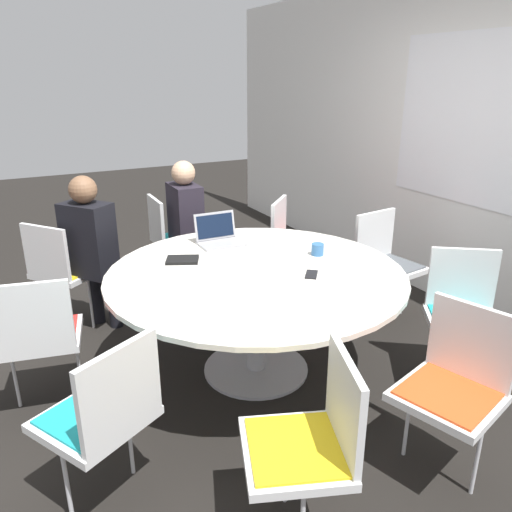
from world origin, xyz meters
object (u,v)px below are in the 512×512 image
at_px(chair_5, 455,379).
at_px(cell_phone, 311,274).
at_px(person_1, 91,243).
at_px(chair_1, 62,266).
at_px(chair_6, 464,308).
at_px(chair_2, 38,331).
at_px(chair_8, 293,239).
at_px(coffee_cup, 318,249).
at_px(person_0, 187,219).
at_px(laptop, 218,236).
at_px(chair_0, 171,234).
at_px(chair_4, 312,435).
at_px(chair_7, 385,257).
at_px(chair_3, 103,410).
at_px(spiral_notebook, 182,260).

height_order(chair_5, cell_phone, chair_5).
bearing_deg(person_1, cell_phone, 2.26).
distance_m(chair_1, chair_6, 2.87).
xyz_separation_m(chair_1, chair_2, (1.02, -0.27, 0.00)).
xyz_separation_m(chair_8, person_1, (-0.13, -1.68, 0.19)).
height_order(coffee_cup, cell_phone, coffee_cup).
xyz_separation_m(chair_1, chair_8, (0.27, 1.90, 0.00)).
height_order(person_0, laptop, person_0).
bearing_deg(chair_0, chair_8, 56.21).
height_order(chair_4, cell_phone, chair_4).
distance_m(chair_6, chair_7, 0.95).
bearing_deg(chair_2, chair_3, -66.58).
distance_m(chair_3, chair_5, 1.63).
xyz_separation_m(chair_7, person_0, (-1.14, -1.23, 0.19)).
distance_m(chair_2, coffee_cup, 1.82).
distance_m(chair_1, spiral_notebook, 1.11).
bearing_deg(chair_6, chair_0, -28.25).
bearing_deg(chair_8, chair_5, 33.66).
bearing_deg(chair_7, chair_3, 13.75).
relative_size(chair_3, spiral_notebook, 3.41).
bearing_deg(chair_6, chair_2, 14.75).
relative_size(chair_1, person_1, 0.71).
bearing_deg(chair_7, chair_0, -53.44).
relative_size(chair_0, cell_phone, 5.67).
relative_size(chair_3, person_0, 0.71).
xyz_separation_m(chair_2, person_1, (-0.88, 0.48, 0.19)).
bearing_deg(cell_phone, chair_8, 152.85).
height_order(chair_0, spiral_notebook, chair_0).
relative_size(chair_6, chair_7, 1.00).
bearing_deg(chair_5, laptop, -3.61).
bearing_deg(person_1, laptop, 22.84).
xyz_separation_m(chair_3, chair_4, (0.56, 0.71, 0.00)).
xyz_separation_m(chair_3, spiral_notebook, (-1.06, 0.76, 0.21)).
distance_m(chair_2, chair_6, 2.55).
relative_size(chair_5, chair_8, 1.00).
bearing_deg(coffee_cup, laptop, -138.23).
xyz_separation_m(chair_1, chair_6, (1.95, 2.11, 0.00)).
relative_size(chair_2, cell_phone, 5.67).
xyz_separation_m(person_0, spiral_notebook, (0.98, -0.40, 0.02)).
distance_m(chair_2, cell_phone, 1.63).
xyz_separation_m(chair_6, coffee_cup, (-0.77, -0.58, 0.24)).
height_order(chair_6, coffee_cup, chair_6).
relative_size(chair_6, person_0, 0.71).
xyz_separation_m(laptop, cell_phone, (0.84, 0.25, -0.05)).
distance_m(chair_7, cell_phone, 1.13).
distance_m(chair_5, spiral_notebook, 1.80).
relative_size(chair_2, person_1, 0.71).
relative_size(chair_4, chair_5, 1.00).
bearing_deg(spiral_notebook, chair_0, 165.07).
distance_m(chair_4, person_0, 2.64).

